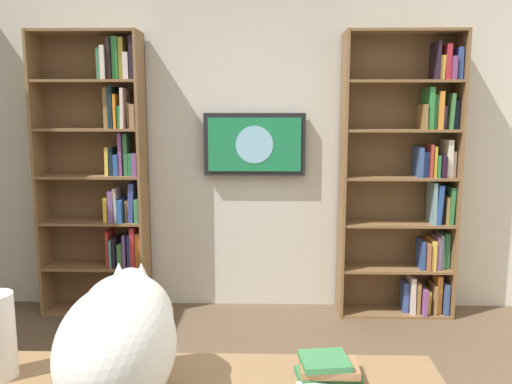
% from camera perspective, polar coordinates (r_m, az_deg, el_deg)
% --- Properties ---
extents(wall_back, '(4.52, 0.06, 2.70)m').
position_cam_1_polar(wall_back, '(4.15, -1.20, 5.68)').
color(wall_back, beige).
rests_on(wall_back, ground).
extents(bookshelf_left, '(0.87, 0.28, 2.16)m').
position_cam_1_polar(bookshelf_left, '(4.16, 16.71, 1.02)').
color(bookshelf_left, brown).
rests_on(bookshelf_left, ground).
extents(bookshelf_right, '(0.82, 0.28, 2.17)m').
position_cam_1_polar(bookshelf_right, '(4.20, -16.14, 2.02)').
color(bookshelf_right, brown).
rests_on(bookshelf_right, ground).
extents(wall_mounted_tv, '(0.79, 0.07, 0.48)m').
position_cam_1_polar(wall_mounted_tv, '(4.07, -0.16, 5.23)').
color(wall_mounted_tv, black).
extents(cat, '(0.33, 0.59, 0.38)m').
position_cam_1_polar(cat, '(1.61, -14.66, -15.19)').
color(cat, white).
rests_on(cat, desk).
extents(desk_book_stack, '(0.21, 0.15, 0.07)m').
position_cam_1_polar(desk_book_stack, '(1.76, 7.81, -18.54)').
color(desk_book_stack, '#387A47').
rests_on(desk_book_stack, desk).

